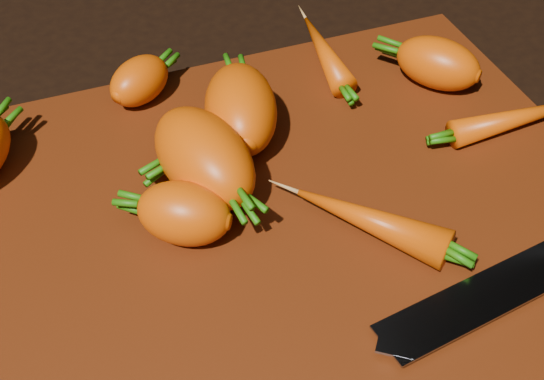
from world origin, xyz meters
name	(u,v)px	position (x,y,z in m)	size (l,w,h in m)	color
ground	(277,233)	(0.00, 0.00, -0.01)	(2.00, 2.00, 0.01)	black
cutting_board	(277,223)	(0.00, 0.00, 0.01)	(0.50, 0.40, 0.01)	#54200A
carrot_1	(184,213)	(-0.07, 0.01, 0.03)	(0.07, 0.04, 0.04)	#E14B00
carrot_2	(204,157)	(-0.04, 0.05, 0.04)	(0.10, 0.06, 0.06)	#E14B00
carrot_3	(241,109)	(0.01, 0.09, 0.04)	(0.10, 0.06, 0.06)	#E14B00
carrot_4	(218,160)	(-0.03, 0.05, 0.03)	(0.06, 0.04, 0.04)	#E14B00
carrot_5	(139,81)	(-0.06, 0.17, 0.03)	(0.06, 0.04, 0.04)	#E14B00
carrot_6	(438,63)	(0.18, 0.10, 0.03)	(0.07, 0.04, 0.04)	#E14B00
carrot_7	(324,51)	(0.11, 0.17, 0.02)	(0.11, 0.02, 0.02)	#E14B00
carrot_8	(523,117)	(0.22, 0.02, 0.02)	(0.13, 0.02, 0.02)	#E14B00
carrot_9	(370,220)	(0.05, -0.04, 0.03)	(0.11, 0.03, 0.03)	#E14B00
carrot_10	(195,142)	(-0.04, 0.08, 0.03)	(0.06, 0.04, 0.04)	#E14B00
knife	(524,277)	(0.13, -0.11, 0.02)	(0.30, 0.07, 0.02)	gray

